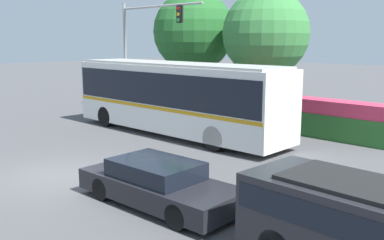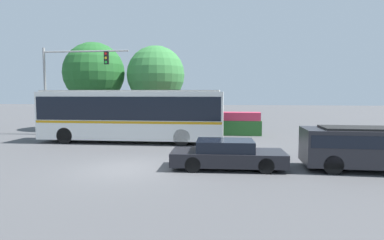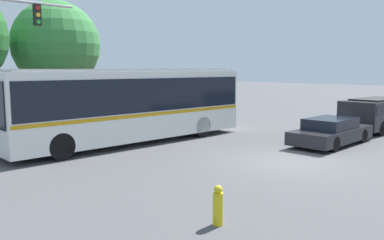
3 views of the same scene
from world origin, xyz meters
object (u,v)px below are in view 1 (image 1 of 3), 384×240
traffic_light_pole (142,38)px  street_tree_left (194,31)px  city_bus (175,94)px  suv_left_lane (373,225)px  sedan_foreground (158,184)px  street_tree_centre (266,34)px

traffic_light_pole → street_tree_left: 3.83m
traffic_light_pole → city_bus: bearing=-26.9°
city_bus → suv_left_lane: (11.47, -6.05, -0.84)m
city_bus → sedan_foreground: (6.01, -6.34, -1.30)m
suv_left_lane → traffic_light_pole: 19.90m
suv_left_lane → traffic_light_pole: bearing=154.2°
sedan_foreground → city_bus: bearing=131.4°
sedan_foreground → suv_left_lane: size_ratio=0.98×
street_tree_left → sedan_foreground: bearing=-49.0°
sedan_foreground → street_tree_left: bearing=128.9°
sedan_foreground → street_tree_left: street_tree_left is taller
traffic_light_pole → street_tree_left: size_ratio=0.89×
suv_left_lane → city_bus: bearing=153.9°
suv_left_lane → street_tree_centre: bearing=133.1°
traffic_light_pole → street_tree_left: street_tree_left is taller
sedan_foreground → suv_left_lane: bearing=0.9°
street_tree_left → street_tree_centre: size_ratio=1.05×
street_tree_left → suv_left_lane: bearing=-37.3°
sedan_foreground → street_tree_centre: size_ratio=0.66×
traffic_light_pole → street_tree_centre: (5.86, 4.05, 0.25)m
street_tree_centre → traffic_light_pole: bearing=-145.3°
city_bus → suv_left_lane: city_bus is taller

